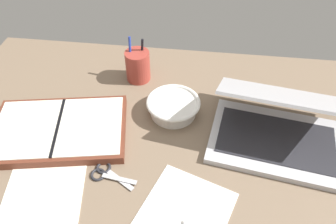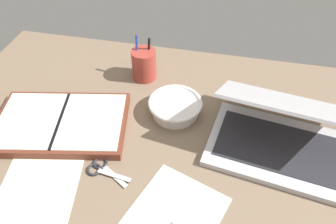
% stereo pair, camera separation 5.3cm
% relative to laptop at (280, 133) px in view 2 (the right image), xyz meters
% --- Properties ---
extents(desk_top, '(1.40, 1.00, 0.02)m').
position_rel_laptop_xyz_m(desk_top, '(-0.29, -0.09, -0.06)').
color(desk_top, '#75604C').
rests_on(desk_top, ground).
extents(laptop, '(0.39, 0.34, 0.19)m').
position_rel_laptop_xyz_m(laptop, '(0.00, 0.00, 0.00)').
color(laptop, '#B7B7BC').
rests_on(laptop, desk_top).
extents(bowl, '(0.16, 0.16, 0.05)m').
position_rel_laptop_xyz_m(bowl, '(-0.30, 0.06, -0.02)').
color(bowl, silver).
rests_on(bowl, desk_top).
extents(pen_cup, '(0.08, 0.08, 0.15)m').
position_rel_laptop_xyz_m(pen_cup, '(-0.43, 0.22, 0.00)').
color(pen_cup, '#9E382D').
rests_on(pen_cup, desk_top).
extents(planner, '(0.41, 0.31, 0.03)m').
position_rel_laptop_xyz_m(planner, '(-0.61, -0.06, -0.04)').
color(planner, brown).
rests_on(planner, desk_top).
extents(scissors, '(0.12, 0.08, 0.01)m').
position_rel_laptop_xyz_m(scissors, '(-0.44, -0.18, -0.05)').
color(scissors, '#B7B7BC').
rests_on(scissors, desk_top).
extents(paper_sheet_beside_planner, '(0.23, 0.26, 0.00)m').
position_rel_laptop_xyz_m(paper_sheet_beside_planner, '(-0.58, -0.24, -0.05)').
color(paper_sheet_beside_planner, silver).
rests_on(paper_sheet_beside_planner, desk_top).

